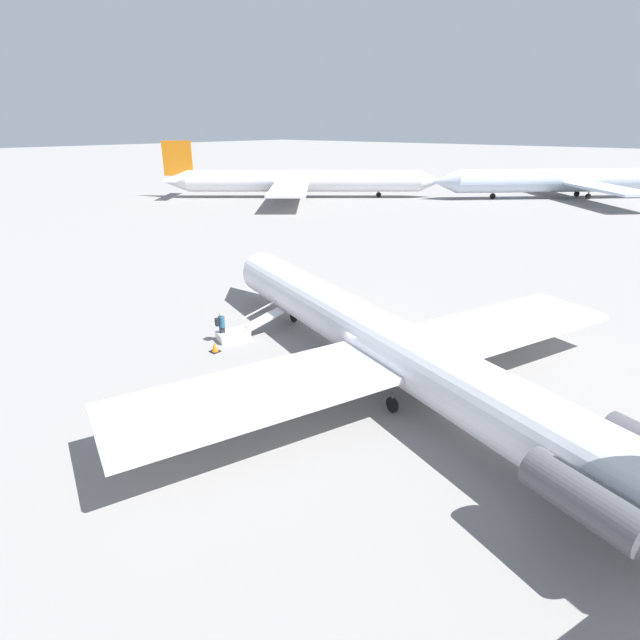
# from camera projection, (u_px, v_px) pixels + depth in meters

# --- Properties ---
(ground_plane) EXTENTS (600.00, 600.00, 0.00)m
(ground_plane) POSITION_uv_depth(u_px,v_px,m) (377.00, 379.00, 24.56)
(ground_plane) COLOR gray
(airplane_main) EXTENTS (32.88, 25.71, 7.15)m
(airplane_main) POSITION_uv_depth(u_px,v_px,m) (392.00, 347.00, 22.96)
(airplane_main) COLOR silver
(airplane_main) RESTS_ON ground
(airplane_far_right) EXTENTS (39.68, 35.10, 9.23)m
(airplane_far_right) POSITION_uv_depth(u_px,v_px,m) (299.00, 181.00, 84.98)
(airplane_far_right) COLOR white
(airplane_far_right) RESTS_ON ground
(airplane_taxiing_distant) EXTENTS (36.41, 36.54, 9.90)m
(airplane_taxiing_distant) POSITION_uv_depth(u_px,v_px,m) (569.00, 180.00, 83.96)
(airplane_taxiing_distant) COLOR silver
(airplane_taxiing_distant) RESTS_ON ground
(boarding_stairs) EXTENTS (2.27, 4.12, 1.75)m
(boarding_stairs) POSITION_uv_depth(u_px,v_px,m) (240.00, 332.00, 29.18)
(boarding_stairs) COLOR silver
(boarding_stairs) RESTS_ON ground
(passenger) EXTENTS (0.43, 0.57, 1.74)m
(passenger) POSITION_uv_depth(u_px,v_px,m) (221.00, 325.00, 28.54)
(passenger) COLOR #23232D
(passenger) RESTS_ON ground
(traffic_cone_near_stairs) EXTENTS (0.51, 0.51, 0.56)m
(traffic_cone_near_stairs) POSITION_uv_depth(u_px,v_px,m) (215.00, 347.00, 27.42)
(traffic_cone_near_stairs) COLOR black
(traffic_cone_near_stairs) RESTS_ON ground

